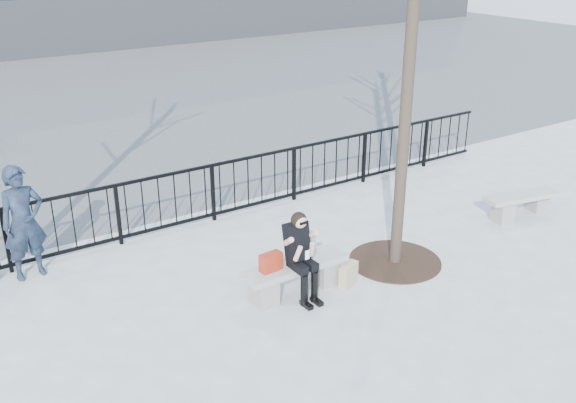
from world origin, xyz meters
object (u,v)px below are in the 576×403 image
bench_main (295,275)px  seated_woman (302,257)px  bench_second (521,202)px  standing_man (23,223)px

bench_main → seated_woman: bearing=-90.0°
bench_main → seated_woman: size_ratio=1.23×
bench_main → bench_second: (5.11, -0.03, -0.03)m
bench_main → bench_second: bench_main is taller
bench_main → seated_woman: (0.00, -0.16, 0.37)m
bench_main → standing_man: size_ratio=0.91×
bench_second → seated_woman: size_ratio=1.13×
bench_second → bench_main: bearing=-167.9°
bench_second → seated_woman: bearing=-166.1°
bench_second → seated_woman: seated_woman is taller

